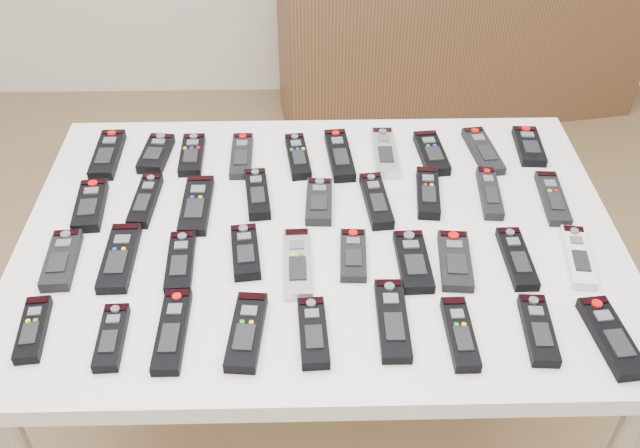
{
  "coord_description": "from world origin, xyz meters",
  "views": [
    {
      "loc": [
        0.05,
        -1.13,
        1.75
      ],
      "look_at": [
        0.07,
        0.0,
        0.8
      ],
      "focal_mm": 40.0,
      "sensor_mm": 36.0,
      "label": 1
    }
  ],
  "objects_px": {
    "remote_31": "(172,331)",
    "remote_20": "(120,257)",
    "remote_5": "(340,155)",
    "remote_32": "(247,331)",
    "remote_8": "(483,151)",
    "remote_16": "(428,193)",
    "remote_6": "(385,153)",
    "remote_37": "(611,337)",
    "remote_15": "(376,201)",
    "remote_21": "(180,262)",
    "remote_33": "(313,332)",
    "remote_36": "(538,330)",
    "table": "(320,252)",
    "remote_1": "(156,154)",
    "remote_17": "(490,193)",
    "remote_14": "(319,202)",
    "remote_2": "(192,155)",
    "remote_10": "(90,205)",
    "remote_34": "(392,320)",
    "remote_35": "(460,334)",
    "remote_13": "(257,194)",
    "remote_30": "(112,337)",
    "remote_3": "(242,156)",
    "remote_7": "(432,153)",
    "remote_12": "(196,205)",
    "remote_27": "(517,258)",
    "remote_11": "(145,200)",
    "remote_24": "(353,255)",
    "remote_19": "(62,260)",
    "remote_4": "(298,156)",
    "sideboard": "(464,31)",
    "remote_22": "(245,252)",
    "remote_23": "(297,263)",
    "remote_0": "(108,154)",
    "remote_29": "(33,329)",
    "remote_18": "(553,198)",
    "remote_25": "(413,261)"
  },
  "relations": [
    {
      "from": "remote_17",
      "to": "remote_20",
      "type": "bearing_deg",
      "value": -161.52
    },
    {
      "from": "remote_5",
      "to": "remote_15",
      "type": "distance_m",
      "value": 0.19
    },
    {
      "from": "remote_12",
      "to": "remote_14",
      "type": "bearing_deg",
      "value": 1.21
    },
    {
      "from": "remote_10",
      "to": "remote_34",
      "type": "xyz_separation_m",
      "value": [
        0.62,
        -0.35,
        -0.0
      ]
    },
    {
      "from": "remote_6",
      "to": "remote_19",
      "type": "height_order",
      "value": "same"
    },
    {
      "from": "remote_24",
      "to": "remote_4",
      "type": "bearing_deg",
      "value": 110.42
    },
    {
      "from": "remote_34",
      "to": "remote_30",
      "type": "bearing_deg",
      "value": -176.02
    },
    {
      "from": "remote_7",
      "to": "remote_20",
      "type": "relative_size",
      "value": 0.86
    },
    {
      "from": "remote_1",
      "to": "remote_35",
      "type": "bearing_deg",
      "value": -37.08
    },
    {
      "from": "remote_5",
      "to": "sideboard",
      "type": "bearing_deg",
      "value": 62.73
    },
    {
      "from": "remote_23",
      "to": "remote_12",
      "type": "bearing_deg",
      "value": 137.88
    },
    {
      "from": "remote_20",
      "to": "remote_24",
      "type": "bearing_deg",
      "value": -0.99
    },
    {
      "from": "remote_3",
      "to": "remote_7",
      "type": "bearing_deg",
      "value": -0.98
    },
    {
      "from": "table",
      "to": "remote_16",
      "type": "distance_m",
      "value": 0.28
    },
    {
      "from": "remote_2",
      "to": "remote_8",
      "type": "relative_size",
      "value": 0.86
    },
    {
      "from": "remote_18",
      "to": "remote_19",
      "type": "bearing_deg",
      "value": -166.17
    },
    {
      "from": "remote_6",
      "to": "remote_24",
      "type": "distance_m",
      "value": 0.37
    },
    {
      "from": "remote_24",
      "to": "remote_33",
      "type": "relative_size",
      "value": 0.91
    },
    {
      "from": "remote_11",
      "to": "remote_24",
      "type": "relative_size",
      "value": 1.21
    },
    {
      "from": "remote_33",
      "to": "remote_36",
      "type": "bearing_deg",
      "value": -3.31
    },
    {
      "from": "remote_15",
      "to": "remote_16",
      "type": "height_order",
      "value": "same"
    },
    {
      "from": "remote_5",
      "to": "remote_32",
      "type": "relative_size",
      "value": 1.11
    },
    {
      "from": "remote_8",
      "to": "remote_16",
      "type": "relative_size",
      "value": 1.09
    },
    {
      "from": "remote_11",
      "to": "remote_29",
      "type": "relative_size",
      "value": 1.16
    },
    {
      "from": "remote_1",
      "to": "remote_17",
      "type": "xyz_separation_m",
      "value": [
        0.76,
        -0.17,
        -0.0
      ]
    },
    {
      "from": "remote_30",
      "to": "remote_25",
      "type": "bearing_deg",
      "value": 16.07
    },
    {
      "from": "remote_6",
      "to": "remote_30",
      "type": "xyz_separation_m",
      "value": [
        -0.54,
        -0.56,
        -0.0
      ]
    },
    {
      "from": "remote_27",
      "to": "remote_33",
      "type": "relative_size",
      "value": 1.1
    },
    {
      "from": "remote_36",
      "to": "remote_37",
      "type": "xyz_separation_m",
      "value": [
        0.12,
        -0.02,
        0.0
      ]
    },
    {
      "from": "table",
      "to": "remote_10",
      "type": "bearing_deg",
      "value": 170.49
    },
    {
      "from": "remote_8",
      "to": "remote_13",
      "type": "xyz_separation_m",
      "value": [
        -0.53,
        -0.16,
        0.0
      ]
    },
    {
      "from": "remote_37",
      "to": "remote_33",
      "type": "bearing_deg",
      "value": 171.48
    },
    {
      "from": "remote_15",
      "to": "remote_21",
      "type": "relative_size",
      "value": 1.07
    },
    {
      "from": "remote_6",
      "to": "remote_27",
      "type": "distance_m",
      "value": 0.44
    },
    {
      "from": "remote_36",
      "to": "remote_0",
      "type": "bearing_deg",
      "value": 151.07
    },
    {
      "from": "remote_22",
      "to": "remote_27",
      "type": "xyz_separation_m",
      "value": [
        0.54,
        -0.03,
        -0.0
      ]
    },
    {
      "from": "remote_0",
      "to": "remote_11",
      "type": "xyz_separation_m",
      "value": [
        0.12,
        -0.18,
        -0.0
      ]
    },
    {
      "from": "remote_29",
      "to": "remote_34",
      "type": "relative_size",
      "value": 0.77
    },
    {
      "from": "remote_6",
      "to": "remote_37",
      "type": "distance_m",
      "value": 0.68
    },
    {
      "from": "remote_4",
      "to": "remote_8",
      "type": "relative_size",
      "value": 0.93
    },
    {
      "from": "remote_7",
      "to": "remote_10",
      "type": "distance_m",
      "value": 0.79
    },
    {
      "from": "remote_32",
      "to": "remote_2",
      "type": "bearing_deg",
      "value": 111.18
    },
    {
      "from": "remote_14",
      "to": "remote_32",
      "type": "xyz_separation_m",
      "value": [
        -0.14,
        -0.37,
        0.0
      ]
    },
    {
      "from": "remote_6",
      "to": "remote_19",
      "type": "bearing_deg",
      "value": -151.23
    },
    {
      "from": "table",
      "to": "remote_1",
      "type": "xyz_separation_m",
      "value": [
        -0.38,
        0.28,
        0.07
      ]
    },
    {
      "from": "remote_13",
      "to": "remote_30",
      "type": "bearing_deg",
      "value": -126.91
    },
    {
      "from": "sideboard",
      "to": "remote_30",
      "type": "distance_m",
      "value": 2.35
    },
    {
      "from": "remote_19",
      "to": "remote_32",
      "type": "xyz_separation_m",
      "value": [
        0.38,
        -0.2,
        -0.0
      ]
    },
    {
      "from": "table",
      "to": "remote_8",
      "type": "bearing_deg",
      "value": 34.85
    },
    {
      "from": "remote_31",
      "to": "remote_20",
      "type": "bearing_deg",
      "value": 124.0
    }
  ]
}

